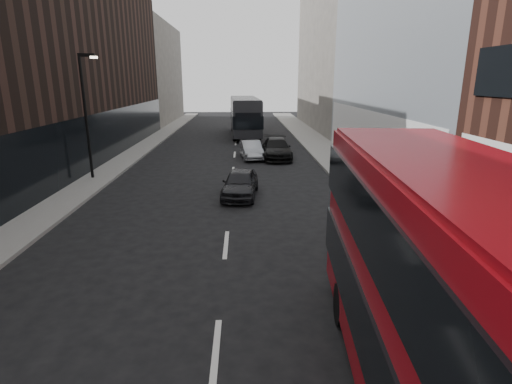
{
  "coord_description": "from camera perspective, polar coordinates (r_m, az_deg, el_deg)",
  "views": [
    {
      "loc": [
        0.62,
        -5.4,
        5.74
      ],
      "look_at": [
        1.02,
        6.09,
        2.5
      ],
      "focal_mm": 28.0,
      "sensor_mm": 36.0,
      "label": 1
    }
  ],
  "objects": [
    {
      "name": "building_modern_block",
      "position": [
        28.84,
        21.96,
        22.98
      ],
      "size": [
        5.03,
        22.0,
        20.0
      ],
      "color": "#93979D",
      "rests_on": "ground"
    },
    {
      "name": "building_left_far",
      "position": [
        58.67,
        -14.47,
        16.0
      ],
      "size": [
        5.0,
        20.0,
        13.0
      ],
      "primitive_type": "cube",
      "color": "#5F5954",
      "rests_on": "ground"
    },
    {
      "name": "building_left_mid",
      "position": [
        37.44,
        -21.82,
        16.6
      ],
      "size": [
        5.0,
        24.0,
        14.0
      ],
      "primitive_type": "cube",
      "color": "black",
      "rests_on": "ground"
    },
    {
      "name": "street_lamp",
      "position": [
        25.06,
        -23.08,
        10.94
      ],
      "size": [
        1.06,
        0.22,
        7.0
      ],
      "color": "black",
      "rests_on": "sidewalk_left"
    },
    {
      "name": "building_victorian",
      "position": [
        50.71,
        10.93,
        19.9
      ],
      "size": [
        6.5,
        24.0,
        21.0
      ],
      "color": "#5F5954",
      "rests_on": "ground"
    },
    {
      "name": "car_b",
      "position": [
        30.29,
        -0.71,
        6.08
      ],
      "size": [
        1.88,
        4.16,
        1.32
      ],
      "primitive_type": "imported",
      "rotation": [
        0.0,
        0.0,
        0.12
      ],
      "color": "gray",
      "rests_on": "ground"
    },
    {
      "name": "car_c",
      "position": [
        30.28,
        2.96,
        6.22
      ],
      "size": [
        2.14,
        5.15,
        1.49
      ],
      "primitive_type": "imported",
      "rotation": [
        0.0,
        0.0,
        -0.01
      ],
      "color": "black",
      "rests_on": "ground"
    },
    {
      "name": "car_a",
      "position": [
        20.24,
        -2.26,
        1.29
      ],
      "size": [
        2.09,
        4.25,
        1.39
      ],
      "primitive_type": "imported",
      "rotation": [
        0.0,
        0.0,
        -0.11
      ],
      "color": "black",
      "rests_on": "ground"
    },
    {
      "name": "sidewalk_right",
      "position": [
        31.68,
        10.64,
        5.16
      ],
      "size": [
        3.0,
        80.0,
        0.15
      ],
      "primitive_type": "cube",
      "color": "slate",
      "rests_on": "ground"
    },
    {
      "name": "red_bus",
      "position": [
        6.59,
        28.28,
        -15.51
      ],
      "size": [
        3.65,
        11.44,
        4.55
      ],
      "rotation": [
        0.0,
        0.0,
        -0.09
      ],
      "color": "maroon",
      "rests_on": "ground"
    },
    {
      "name": "grey_bus",
      "position": [
        43.13,
        -1.62,
        10.89
      ],
      "size": [
        3.39,
        12.28,
        3.93
      ],
      "rotation": [
        0.0,
        0.0,
        0.04
      ],
      "color": "black",
      "rests_on": "ground"
    },
    {
      "name": "sidewalk_left",
      "position": [
        32.1,
        -17.59,
        4.83
      ],
      "size": [
        2.0,
        80.0,
        0.15
      ],
      "primitive_type": "cube",
      "color": "slate",
      "rests_on": "ground"
    }
  ]
}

